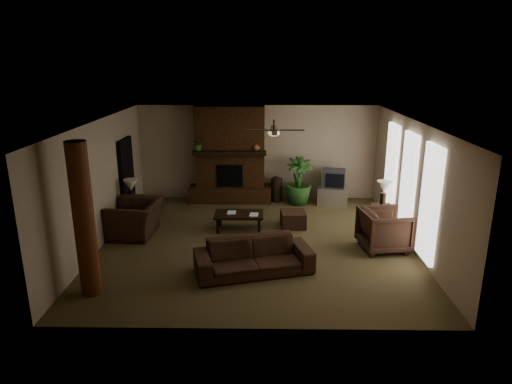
{
  "coord_description": "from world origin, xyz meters",
  "views": [
    {
      "loc": [
        0.15,
        -9.76,
        4.12
      ],
      "look_at": [
        0.0,
        0.4,
        1.1
      ],
      "focal_mm": 31.84,
      "sensor_mm": 36.0,
      "label": 1
    }
  ],
  "objects_px": {
    "armchair_right": "(385,228)",
    "floor_plant": "(299,191)",
    "floor_vase": "(277,187)",
    "tv_stand": "(332,196)",
    "sofa": "(254,251)",
    "side_table_left": "(133,215)",
    "lamp_left": "(131,187)",
    "lamp_right": "(384,189)",
    "armchair_left": "(135,213)",
    "coffee_table": "(239,215)",
    "log_column": "(84,221)",
    "side_table_right": "(381,216)",
    "ottoman": "(293,219)"
  },
  "relations": [
    {
      "from": "tv_stand",
      "to": "lamp_left",
      "type": "xyz_separation_m",
      "value": [
        -5.33,
        -1.76,
        0.75
      ]
    },
    {
      "from": "armchair_right",
      "to": "lamp_right",
      "type": "relative_size",
      "value": 1.56
    },
    {
      "from": "tv_stand",
      "to": "floor_vase",
      "type": "xyz_separation_m",
      "value": [
        -1.61,
        0.26,
        0.18
      ]
    },
    {
      "from": "armchair_left",
      "to": "ottoman",
      "type": "xyz_separation_m",
      "value": [
        3.83,
        0.59,
        -0.36
      ]
    },
    {
      "from": "ottoman",
      "to": "side_table_right",
      "type": "bearing_deg",
      "value": 1.54
    },
    {
      "from": "log_column",
      "to": "lamp_right",
      "type": "relative_size",
      "value": 4.31
    },
    {
      "from": "armchair_left",
      "to": "armchair_right",
      "type": "distance_m",
      "value": 5.81
    },
    {
      "from": "armchair_left",
      "to": "tv_stand",
      "type": "bearing_deg",
      "value": 119.37
    },
    {
      "from": "lamp_left",
      "to": "side_table_right",
      "type": "relative_size",
      "value": 1.18
    },
    {
      "from": "armchair_left",
      "to": "lamp_right",
      "type": "height_order",
      "value": "lamp_right"
    },
    {
      "from": "lamp_left",
      "to": "sofa",
      "type": "bearing_deg",
      "value": -40.18
    },
    {
      "from": "tv_stand",
      "to": "lamp_right",
      "type": "bearing_deg",
      "value": -55.33
    },
    {
      "from": "side_table_left",
      "to": "armchair_left",
      "type": "bearing_deg",
      "value": -69.6
    },
    {
      "from": "log_column",
      "to": "armchair_right",
      "type": "bearing_deg",
      "value": 19.46
    },
    {
      "from": "tv_stand",
      "to": "floor_vase",
      "type": "relative_size",
      "value": 1.1
    },
    {
      "from": "armchair_right",
      "to": "side_table_left",
      "type": "distance_m",
      "value": 6.19
    },
    {
      "from": "coffee_table",
      "to": "side_table_left",
      "type": "height_order",
      "value": "side_table_left"
    },
    {
      "from": "floor_vase",
      "to": "floor_plant",
      "type": "relative_size",
      "value": 0.56
    },
    {
      "from": "log_column",
      "to": "armchair_left",
      "type": "bearing_deg",
      "value": 89.01
    },
    {
      "from": "sofa",
      "to": "armchair_right",
      "type": "xyz_separation_m",
      "value": [
        2.88,
        1.17,
        0.06
      ]
    },
    {
      "from": "lamp_right",
      "to": "coffee_table",
      "type": "bearing_deg",
      "value": -176.14
    },
    {
      "from": "floor_vase",
      "to": "lamp_left",
      "type": "xyz_separation_m",
      "value": [
        -3.72,
        -2.02,
        0.57
      ]
    },
    {
      "from": "tv_stand",
      "to": "lamp_right",
      "type": "height_order",
      "value": "lamp_right"
    },
    {
      "from": "sofa",
      "to": "lamp_left",
      "type": "height_order",
      "value": "lamp_left"
    },
    {
      "from": "floor_vase",
      "to": "lamp_right",
      "type": "relative_size",
      "value": 1.18
    },
    {
      "from": "coffee_table",
      "to": "ottoman",
      "type": "xyz_separation_m",
      "value": [
        1.36,
        0.23,
        -0.17
      ]
    },
    {
      "from": "floor_vase",
      "to": "lamp_right",
      "type": "distance_m",
      "value": 3.38
    },
    {
      "from": "tv_stand",
      "to": "sofa",
      "type": "bearing_deg",
      "value": -109.63
    },
    {
      "from": "coffee_table",
      "to": "lamp_right",
      "type": "relative_size",
      "value": 1.85
    },
    {
      "from": "coffee_table",
      "to": "tv_stand",
      "type": "relative_size",
      "value": 1.41
    },
    {
      "from": "coffee_table",
      "to": "tv_stand",
      "type": "bearing_deg",
      "value": 38.63
    },
    {
      "from": "tv_stand",
      "to": "side_table_left",
      "type": "bearing_deg",
      "value": -154.62
    },
    {
      "from": "armchair_right",
      "to": "side_table_right",
      "type": "bearing_deg",
      "value": -19.97
    },
    {
      "from": "armchair_left",
      "to": "lamp_left",
      "type": "relative_size",
      "value": 1.96
    },
    {
      "from": "side_table_right",
      "to": "ottoman",
      "type": "bearing_deg",
      "value": -178.46
    },
    {
      "from": "armchair_right",
      "to": "lamp_right",
      "type": "distance_m",
      "value": 1.5
    },
    {
      "from": "armchair_right",
      "to": "floor_plant",
      "type": "distance_m",
      "value": 3.66
    },
    {
      "from": "lamp_left",
      "to": "side_table_right",
      "type": "distance_m",
      "value": 6.34
    },
    {
      "from": "armchair_right",
      "to": "lamp_left",
      "type": "height_order",
      "value": "lamp_left"
    },
    {
      "from": "sofa",
      "to": "coffee_table",
      "type": "xyz_separation_m",
      "value": [
        -0.41,
        2.32,
        -0.08
      ]
    },
    {
      "from": "floor_vase",
      "to": "log_column",
      "type": "bearing_deg",
      "value": -122.36
    },
    {
      "from": "floor_plant",
      "to": "log_column",
      "type": "bearing_deg",
      "value": -127.98
    },
    {
      "from": "coffee_table",
      "to": "side_table_right",
      "type": "distance_m",
      "value": 3.59
    },
    {
      "from": "armchair_right",
      "to": "floor_vase",
      "type": "bearing_deg",
      "value": 24.74
    },
    {
      "from": "tv_stand",
      "to": "log_column",
      "type": "bearing_deg",
      "value": -127.24
    },
    {
      "from": "coffee_table",
      "to": "lamp_left",
      "type": "distance_m",
      "value": 2.81
    },
    {
      "from": "sofa",
      "to": "lamp_right",
      "type": "relative_size",
      "value": 3.54
    },
    {
      "from": "sofa",
      "to": "ottoman",
      "type": "height_order",
      "value": "sofa"
    },
    {
      "from": "log_column",
      "to": "side_table_right",
      "type": "distance_m",
      "value": 7.12
    },
    {
      "from": "log_column",
      "to": "coffee_table",
      "type": "bearing_deg",
      "value": 51.78
    }
  ]
}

